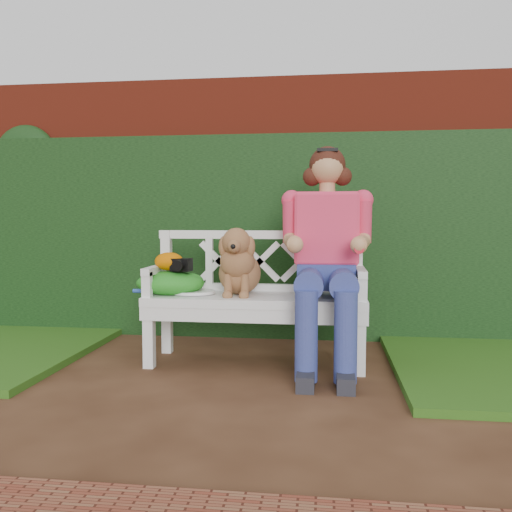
# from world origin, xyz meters

# --- Properties ---
(ground) EXTENTS (60.00, 60.00, 0.00)m
(ground) POSITION_xyz_m (0.00, 0.00, 0.00)
(ground) COLOR #382012
(brick_wall) EXTENTS (10.00, 0.30, 2.20)m
(brick_wall) POSITION_xyz_m (0.00, 1.90, 1.10)
(brick_wall) COLOR maroon
(brick_wall) RESTS_ON ground
(ivy_hedge) EXTENTS (10.00, 0.18, 1.70)m
(ivy_hedge) POSITION_xyz_m (0.00, 1.68, 0.85)
(ivy_hedge) COLOR #1E4518
(ivy_hedge) RESTS_ON ground
(garden_bench) EXTENTS (1.60, 0.65, 0.48)m
(garden_bench) POSITION_xyz_m (0.17, 0.83, 0.24)
(garden_bench) COLOR white
(garden_bench) RESTS_ON ground
(seated_woman) EXTENTS (0.65, 0.86, 1.52)m
(seated_woman) POSITION_xyz_m (0.66, 0.81, 0.76)
(seated_woman) COLOR #F5302F
(seated_woman) RESTS_ON ground
(dog) EXTENTS (0.32, 0.43, 0.47)m
(dog) POSITION_xyz_m (0.06, 0.81, 0.72)
(dog) COLOR #B88626
(dog) RESTS_ON garden_bench
(tennis_racket) EXTENTS (0.67, 0.43, 0.03)m
(tennis_racket) POSITION_xyz_m (-0.30, 0.81, 0.49)
(tennis_racket) COLOR silver
(tennis_racket) RESTS_ON garden_bench
(green_bag) EXTENTS (0.58, 0.51, 0.16)m
(green_bag) POSITION_xyz_m (-0.43, 0.80, 0.56)
(green_bag) COLOR #1B7B12
(green_bag) RESTS_ON garden_bench
(camera_item) EXTENTS (0.15, 0.12, 0.09)m
(camera_item) POSITION_xyz_m (-0.34, 0.78, 0.69)
(camera_item) COLOR black
(camera_item) RESTS_ON green_bag
(baseball_glove) EXTENTS (0.22, 0.18, 0.13)m
(baseball_glove) POSITION_xyz_m (-0.44, 0.81, 0.71)
(baseball_glove) COLOR #C45D00
(baseball_glove) RESTS_ON green_bag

